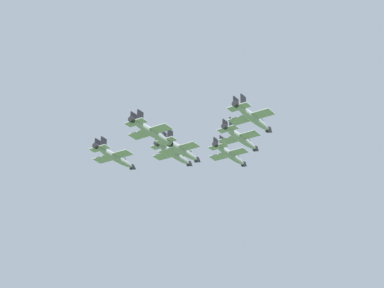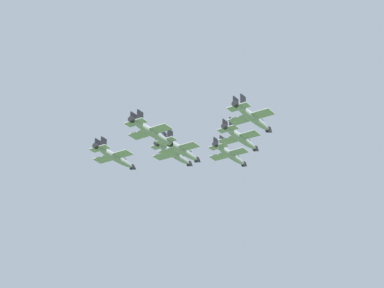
{
  "view_description": "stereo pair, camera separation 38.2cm",
  "coord_description": "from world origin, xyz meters",
  "views": [
    {
      "loc": [
        197.25,
        -129.94,
        22.81
      ],
      "look_at": [
        25.07,
        -25.34,
        118.28
      ],
      "focal_mm": 81.84,
      "sensor_mm": 36.0,
      "label": 1
    },
    {
      "loc": [
        197.44,
        -129.61,
        22.81
      ],
      "look_at": [
        25.07,
        -25.34,
        118.28
      ],
      "focal_mm": 81.84,
      "sensor_mm": 36.0,
      "label": 2
    }
  ],
  "objects": [
    {
      "name": "jet_lead",
      "position": [
        16.75,
        -8.02,
        122.7
      ],
      "size": [
        11.16,
        16.67,
        3.76
      ],
      "rotation": [
        0.0,
        0.0,
        2.03
      ],
      "color": "#9EA3A8"
    },
    {
      "name": "jet_slot_rear",
      "position": [
        27.33,
        -30.03,
        114.74
      ],
      "size": [
        11.05,
        16.56,
        3.71
      ],
      "rotation": [
        0.0,
        0.0,
        2.01
      ],
      "color": "#9EA3A8"
    },
    {
      "name": "jet_right_outer",
      "position": [
        46.03,
        -21.04,
        117.87
      ],
      "size": [
        11.56,
        17.31,
        3.89
      ],
      "rotation": [
        0.0,
        0.0,
        2.02
      ],
      "color": "#9EA3A8"
    },
    {
      "name": "jet_right_wingman",
      "position": [
        31.39,
        -14.53,
        120.08
      ],
      "size": [
        11.29,
        16.92,
        3.8
      ],
      "rotation": [
        0.0,
        0.0,
        2.02
      ],
      "color": "#9EA3A8"
    },
    {
      "name": "jet_trailing",
      "position": [
        32.61,
        -41.03,
        114.48
      ],
      "size": [
        11.33,
        17.0,
        3.81
      ],
      "rotation": [
        0.0,
        0.0,
        2.01
      ],
      "color": "#9EA3A8"
    },
    {
      "name": "jet_left_wingman",
      "position": [
        12.69,
        -23.52,
        120.78
      ],
      "size": [
        11.17,
        16.72,
        3.76
      ],
      "rotation": [
        0.0,
        0.0,
        2.02
      ],
      "color": "#9EA3A8"
    },
    {
      "name": "jet_left_outer",
      "position": [
        8.62,
        -39.02,
        117.84
      ],
      "size": [
        11.39,
        17.01,
        3.84
      ],
      "rotation": [
        0.0,
        0.0,
        2.03
      ],
      "color": "#9EA3A8"
    }
  ]
}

